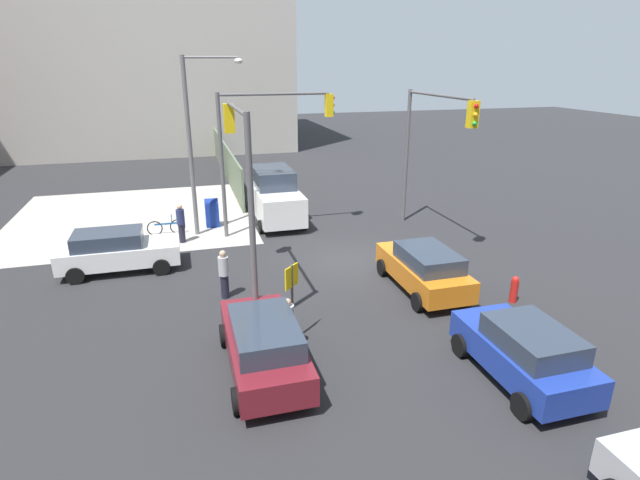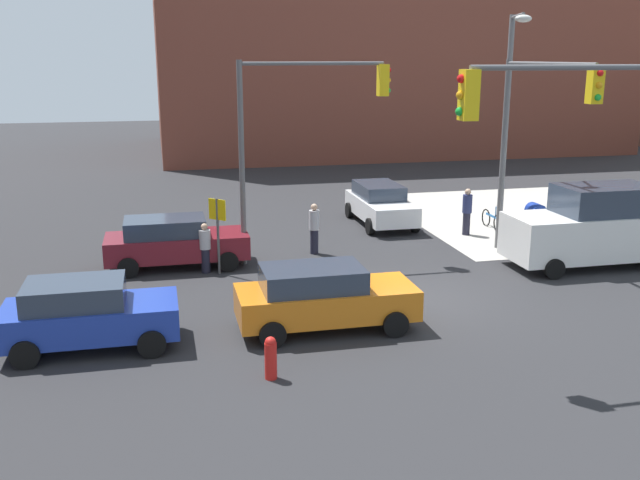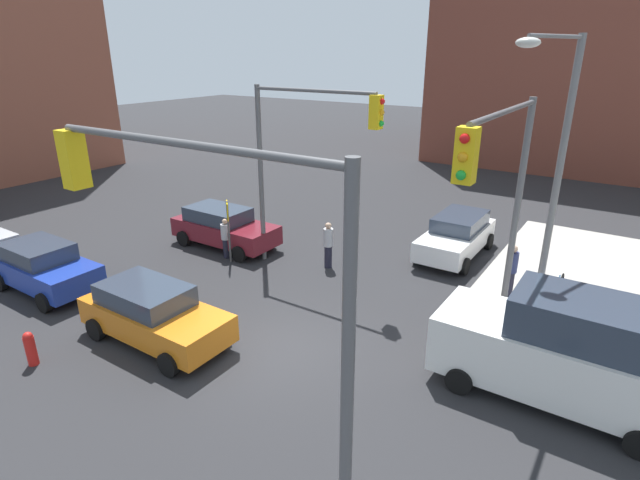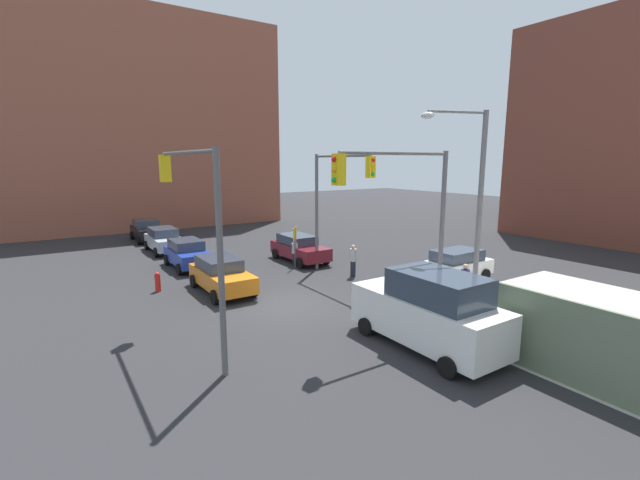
# 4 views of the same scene
# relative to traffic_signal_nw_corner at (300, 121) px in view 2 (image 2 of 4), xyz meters

# --- Properties ---
(ground_plane) EXTENTS (120.00, 120.00, 0.00)m
(ground_plane) POSITION_rel_traffic_signal_nw_corner_xyz_m (2.62, -4.50, -4.60)
(ground_plane) COLOR #28282B
(sidewalk_corner) EXTENTS (12.00, 12.00, 0.01)m
(sidewalk_corner) POSITION_rel_traffic_signal_nw_corner_xyz_m (11.62, 4.50, -4.59)
(sidewalk_corner) COLOR #ADA89E
(sidewalk_corner) RESTS_ON ground
(building_warehouse_north) EXTENTS (32.00, 18.00, 16.67)m
(building_warehouse_north) POSITION_rel_traffic_signal_nw_corner_xyz_m (11.80, 29.50, 3.73)
(building_warehouse_north) COLOR brown
(building_warehouse_north) RESTS_ON ground
(traffic_signal_nw_corner) EXTENTS (4.98, 0.36, 6.50)m
(traffic_signal_nw_corner) POSITION_rel_traffic_signal_nw_corner_xyz_m (0.00, 0.00, 0.00)
(traffic_signal_nw_corner) COLOR #59595B
(traffic_signal_nw_corner) RESTS_ON ground
(traffic_signal_se_corner) EXTENTS (5.82, 0.36, 6.50)m
(traffic_signal_se_corner) POSITION_rel_traffic_signal_nw_corner_xyz_m (4.89, -9.00, 0.05)
(traffic_signal_se_corner) COLOR #59595B
(traffic_signal_se_corner) RESTS_ON ground
(traffic_signal_ne_corner) EXTENTS (0.36, 5.35, 6.50)m
(traffic_signal_ne_corner) POSITION_rel_traffic_signal_nw_corner_xyz_m (7.12, -2.03, 0.02)
(traffic_signal_ne_corner) COLOR #59595B
(traffic_signal_ne_corner) RESTS_ON ground
(street_lamp_corner) EXTENTS (1.18, 2.54, 8.00)m
(street_lamp_corner) POSITION_rel_traffic_signal_nw_corner_xyz_m (7.70, 0.95, 0.10)
(street_lamp_corner) COLOR slate
(street_lamp_corner) RESTS_ON ground
(warning_sign_two_way) EXTENTS (0.48, 0.48, 2.40)m
(warning_sign_two_way) POSITION_rel_traffic_signal_nw_corner_xyz_m (-2.78, -0.92, -2.96)
(warning_sign_two_way) COLOR #4C4C4C
(warning_sign_two_way) RESTS_ON ground
(mailbox_blue) EXTENTS (0.56, 0.64, 1.43)m
(mailbox_blue) POSITION_rel_traffic_signal_nw_corner_xyz_m (8.82, 0.50, -3.84)
(mailbox_blue) COLOR navy
(mailbox_blue) RESTS_ON ground
(fire_hydrant) EXTENTS (0.26, 0.26, 0.94)m
(fire_hydrant) POSITION_rel_traffic_signal_nw_corner_xyz_m (-2.38, -8.70, -4.11)
(fire_hydrant) COLOR red
(fire_hydrant) RESTS_ON ground
(hatchback_white) EXTENTS (2.02, 4.46, 1.62)m
(hatchback_white) POSITION_rel_traffic_signal_nw_corner_xyz_m (4.17, 4.46, -3.76)
(hatchback_white) COLOR white
(hatchback_white) RESTS_ON ground
(hatchback_orange) EXTENTS (4.42, 2.02, 1.62)m
(hatchback_orange) POSITION_rel_traffic_signal_nw_corner_xyz_m (-0.67, -6.18, -3.76)
(hatchback_orange) COLOR orange
(hatchback_orange) RESTS_ON ground
(hatchback_maroon) EXTENTS (4.50, 2.02, 1.62)m
(hatchback_maroon) POSITION_rel_traffic_signal_nw_corner_xyz_m (-4.10, 0.14, -3.76)
(hatchback_maroon) COLOR maroon
(hatchback_maroon) RESTS_ON ground
(hatchback_blue) EXTENTS (3.96, 2.02, 1.62)m
(hatchback_blue) POSITION_rel_traffic_signal_nw_corner_xyz_m (-6.25, -6.12, -3.76)
(hatchback_blue) COLOR #1E389E
(hatchback_blue) RESTS_ON ground
(van_white_delivery) EXTENTS (5.40, 2.32, 2.62)m
(van_white_delivery) POSITION_rel_traffic_signal_nw_corner_xyz_m (9.07, -2.70, -3.32)
(van_white_delivery) COLOR white
(van_white_delivery) RESTS_ON ground
(pedestrian_crossing) EXTENTS (0.36, 0.36, 1.58)m
(pedestrian_crossing) POSITION_rel_traffic_signal_nw_corner_xyz_m (-3.18, -0.70, -3.78)
(pedestrian_crossing) COLOR #B2B2B7
(pedestrian_crossing) RESTS_ON ground
(pedestrian_waiting) EXTENTS (0.36, 0.36, 1.75)m
(pedestrian_waiting) POSITION_rel_traffic_signal_nw_corner_xyz_m (0.62, 0.70, -3.69)
(pedestrian_waiting) COLOR #B2B2B7
(pedestrian_waiting) RESTS_ON ground
(pedestrian_walking_north) EXTENTS (0.36, 0.36, 1.79)m
(pedestrian_walking_north) POSITION_rel_traffic_signal_nw_corner_xyz_m (6.82, 2.00, -3.67)
(pedestrian_walking_north) COLOR navy
(pedestrian_walking_north) RESTS_ON ground
(bicycle_leaning_on_fence) EXTENTS (0.05, 1.75, 0.97)m
(bicycle_leaning_on_fence) POSITION_rel_traffic_signal_nw_corner_xyz_m (8.22, 2.70, -4.25)
(bicycle_leaning_on_fence) COLOR black
(bicycle_leaning_on_fence) RESTS_ON ground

